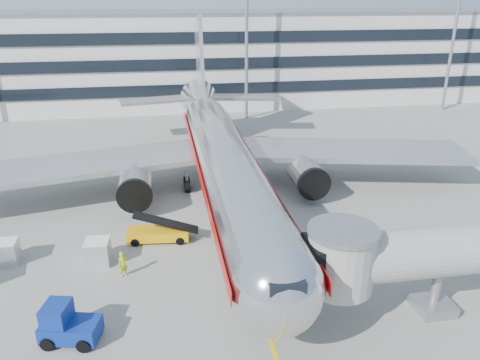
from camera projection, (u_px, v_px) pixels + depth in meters
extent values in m
plane|color=gray|center=(243.00, 258.00, 34.66)|extent=(180.00, 180.00, 0.00)
cube|color=yellow|center=(224.00, 203.00, 43.82)|extent=(0.25, 70.00, 0.01)
cylinder|color=silver|center=(227.00, 169.00, 40.44)|extent=(5.00, 36.00, 5.00)
sphere|color=silver|center=(277.00, 288.00, 23.95)|extent=(5.00, 5.00, 5.00)
cone|color=silver|center=(202.00, 105.00, 61.29)|extent=(5.00, 10.00, 5.00)
cube|color=black|center=(285.00, 286.00, 22.16)|extent=(1.80, 1.20, 0.90)
cube|color=#B7B7BC|center=(345.00, 150.00, 47.82)|extent=(24.95, 12.07, 0.50)
cube|color=#B7B7BC|center=(81.00, 165.00, 43.73)|extent=(24.95, 12.07, 0.50)
cylinder|color=#99999E|center=(308.00, 176.00, 44.27)|extent=(3.00, 4.20, 3.00)
cylinder|color=#99999E|center=(135.00, 187.00, 41.75)|extent=(3.00, 4.20, 3.00)
cylinder|color=black|center=(314.00, 184.00, 42.43)|extent=(3.10, 0.50, 3.10)
cylinder|color=black|center=(134.00, 196.00, 39.92)|extent=(3.10, 0.50, 3.10)
cube|color=#B7B7BC|center=(200.00, 70.00, 60.13)|extent=(0.45, 9.39, 13.72)
cube|color=#B7B7BC|center=(242.00, 97.00, 62.85)|extent=(10.41, 4.94, 0.35)
cube|color=#B7B7BC|center=(159.00, 100.00, 61.12)|extent=(10.41, 4.94, 0.35)
cylinder|color=gray|center=(267.00, 316.00, 26.99)|extent=(0.24, 0.24, 1.80)
cylinder|color=black|center=(267.00, 323.00, 27.16)|extent=(0.35, 0.90, 0.90)
cylinder|color=gray|center=(250.00, 176.00, 47.62)|extent=(0.30, 0.30, 2.00)
cylinder|color=gray|center=(187.00, 180.00, 46.61)|extent=(0.30, 0.30, 2.00)
cube|color=#B50E0C|center=(255.00, 164.00, 40.72)|extent=(0.06, 38.00, 0.90)
cube|color=#B50E0C|center=(198.00, 167.00, 39.93)|extent=(0.06, 38.00, 0.90)
cylinder|color=#A8A8A3|center=(443.00, 251.00, 27.43)|extent=(13.00, 3.00, 3.00)
cylinder|color=#A8A8A3|center=(341.00, 261.00, 26.44)|extent=(3.80, 3.80, 3.40)
cylinder|color=gray|center=(343.00, 231.00, 25.74)|extent=(4.00, 4.00, 0.30)
cube|color=black|center=(319.00, 263.00, 26.23)|extent=(1.40, 2.60, 2.60)
cylinder|color=gray|center=(436.00, 288.00, 28.39)|extent=(0.56, 0.56, 3.20)
cube|color=gray|center=(433.00, 305.00, 28.85)|extent=(2.20, 2.20, 0.70)
cylinder|color=black|center=(419.00, 307.00, 28.71)|extent=(0.35, 0.70, 0.70)
cylinder|color=black|center=(446.00, 304.00, 28.99)|extent=(0.35, 0.70, 0.70)
cube|color=silver|center=(187.00, 58.00, 85.03)|extent=(150.00, 24.00, 15.00)
cube|color=black|center=(193.00, 90.00, 75.24)|extent=(150.00, 0.30, 1.80)
cube|color=black|center=(192.00, 64.00, 73.76)|extent=(150.00, 0.30, 1.80)
cube|color=black|center=(191.00, 38.00, 72.29)|extent=(150.00, 0.30, 1.80)
cube|color=gray|center=(185.00, 13.00, 82.16)|extent=(150.00, 24.00, 0.60)
cylinder|color=gray|center=(247.00, 36.00, 69.79)|extent=(0.50, 0.50, 25.00)
cylinder|color=gray|center=(454.00, 33.00, 75.13)|extent=(0.50, 0.50, 25.00)
cube|color=#E5A209|center=(158.00, 234.00, 36.99)|extent=(4.94, 2.24, 0.76)
cube|color=black|center=(158.00, 223.00, 36.63)|extent=(5.12, 1.72, 1.67)
cylinder|color=black|center=(138.00, 233.00, 37.70)|extent=(0.68, 0.37, 0.65)
cylinder|color=black|center=(135.00, 242.00, 36.28)|extent=(0.68, 0.37, 0.65)
cylinder|color=black|center=(181.00, 232.00, 37.90)|extent=(0.68, 0.37, 0.65)
cylinder|color=black|center=(180.00, 241.00, 36.49)|extent=(0.68, 0.37, 0.65)
cube|color=navy|center=(71.00, 329.00, 26.21)|extent=(3.48, 2.48, 1.01)
cube|color=navy|center=(57.00, 314.00, 25.87)|extent=(1.70, 1.95, 1.24)
cube|color=black|center=(56.00, 308.00, 25.73)|extent=(1.54, 1.71, 0.11)
cylinder|color=black|center=(61.00, 324.00, 27.17)|extent=(0.84, 0.51, 0.79)
cylinder|color=black|center=(48.00, 344.00, 25.61)|extent=(0.84, 0.51, 0.79)
cylinder|color=black|center=(95.00, 325.00, 27.05)|extent=(0.84, 0.51, 0.79)
cylinder|color=black|center=(84.00, 345.00, 25.49)|extent=(0.84, 0.51, 0.79)
cube|color=silver|center=(7.00, 252.00, 33.87)|extent=(1.64, 1.64, 1.65)
cube|color=white|center=(4.00, 242.00, 33.56)|extent=(1.64, 1.64, 0.06)
cube|color=silver|center=(98.00, 252.00, 33.79)|extent=(1.80, 1.80, 1.75)
cube|color=white|center=(97.00, 241.00, 33.46)|extent=(1.80, 1.80, 0.07)
imported|color=#ABD716|center=(123.00, 264.00, 32.17)|extent=(0.80, 0.69, 1.85)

